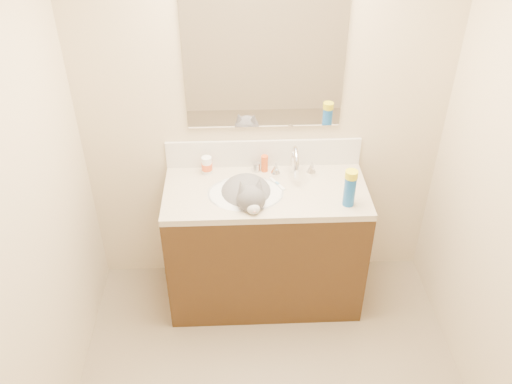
{
  "coord_description": "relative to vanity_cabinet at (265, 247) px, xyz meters",
  "views": [
    {
      "loc": [
        -0.17,
        -1.62,
        2.69
      ],
      "look_at": [
        -0.06,
        0.92,
        0.88
      ],
      "focal_mm": 38.0,
      "sensor_mm": 36.0,
      "label": 1
    }
  ],
  "objects": [
    {
      "name": "spray_cap",
      "position": [
        0.46,
        -0.16,
        0.65
      ],
      "size": [
        0.07,
        0.07,
        0.04
      ],
      "primitive_type": "cylinder",
      "rotation": [
        0.0,
        0.0,
        -0.01
      ],
      "color": "yellow",
      "rests_on": "spray_can"
    },
    {
      "name": "amber_bottle",
      "position": [
        0.0,
        0.2,
        0.5
      ],
      "size": [
        0.04,
        0.04,
        0.11
      ],
      "primitive_type": "cylinder",
      "rotation": [
        0.0,
        0.0,
        -0.06
      ],
      "color": "#E0541A",
      "rests_on": "counter_slab"
    },
    {
      "name": "cat",
      "position": [
        -0.11,
        -0.04,
        0.43
      ],
      "size": [
        0.4,
        0.46,
        0.33
      ],
      "rotation": [
        0.0,
        0.0,
        0.16
      ],
      "color": "#585658",
      "rests_on": "basin"
    },
    {
      "name": "room_shell",
      "position": [
        0.0,
        -0.97,
        1.08
      ],
      "size": [
        2.24,
        2.54,
        2.52
      ],
      "color": "beige",
      "rests_on": "ground"
    },
    {
      "name": "vanity_cabinet",
      "position": [
        0.0,
        0.0,
        0.0
      ],
      "size": [
        1.2,
        0.55,
        0.82
      ],
      "primitive_type": "cube",
      "color": "#3A2410",
      "rests_on": "ground"
    },
    {
      "name": "mirror",
      "position": [
        0.0,
        0.26,
        1.13
      ],
      "size": [
        0.9,
        0.02,
        0.8
      ],
      "primitive_type": "cube",
      "color": "white",
      "rests_on": "room_shell"
    },
    {
      "name": "pill_label",
      "position": [
        -0.35,
        0.19,
        0.5
      ],
      "size": [
        0.08,
        0.08,
        0.04
      ],
      "primitive_type": "cylinder",
      "rotation": [
        0.0,
        0.0,
        -0.33
      ],
      "color": "#E75526",
      "rests_on": "pill_bottle"
    },
    {
      "name": "basin",
      "position": [
        -0.12,
        -0.03,
        0.38
      ],
      "size": [
        0.45,
        0.36,
        0.14
      ],
      "primitive_type": "ellipsoid",
      "color": "white",
      "rests_on": "vanity_cabinet"
    },
    {
      "name": "silver_jar",
      "position": [
        -0.05,
        0.2,
        0.48
      ],
      "size": [
        0.06,
        0.06,
        0.06
      ],
      "primitive_type": "cylinder",
      "rotation": [
        0.0,
        0.0,
        0.13
      ],
      "color": "#B7B7BC",
      "rests_on": "counter_slab"
    },
    {
      "name": "faucet",
      "position": [
        0.18,
        0.14,
        0.54
      ],
      "size": [
        0.28,
        0.2,
        0.21
      ],
      "color": "silver",
      "rests_on": "counter_slab"
    },
    {
      "name": "counter_slab",
      "position": [
        0.0,
        0.0,
        0.43
      ],
      "size": [
        1.2,
        0.55,
        0.04
      ],
      "primitive_type": "cube",
      "color": "#C4B59A",
      "rests_on": "vanity_cabinet"
    },
    {
      "name": "toothbrush_head",
      "position": [
        0.07,
        0.05,
        0.46
      ],
      "size": [
        0.03,
        0.03,
        0.02
      ],
      "primitive_type": "cube",
      "rotation": [
        0.0,
        0.0,
        0.52
      ],
      "color": "#66A6D8",
      "rests_on": "counter_slab"
    },
    {
      "name": "pill_bottle",
      "position": [
        -0.35,
        0.19,
        0.51
      ],
      "size": [
        0.08,
        0.08,
        0.11
      ],
      "primitive_type": "cylinder",
      "rotation": [
        0.0,
        0.0,
        -0.33
      ],
      "color": "white",
      "rests_on": "counter_slab"
    },
    {
      "name": "toothbrush",
      "position": [
        0.07,
        0.05,
        0.46
      ],
      "size": [
        0.09,
        0.14,
        0.01
      ],
      "primitive_type": "cube",
      "rotation": [
        0.0,
        0.0,
        0.52
      ],
      "color": "white",
      "rests_on": "counter_slab"
    },
    {
      "name": "backsplash",
      "position": [
        0.0,
        0.26,
        0.54
      ],
      "size": [
        1.2,
        0.02,
        0.18
      ],
      "primitive_type": "cube",
      "color": "silver",
      "rests_on": "counter_slab"
    },
    {
      "name": "spray_can",
      "position": [
        0.46,
        -0.16,
        0.54
      ],
      "size": [
        0.07,
        0.07,
        0.18
      ],
      "primitive_type": "cylinder",
      "rotation": [
        0.0,
        0.0,
        -0.01
      ],
      "color": "#1857A8",
      "rests_on": "counter_slab"
    }
  ]
}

